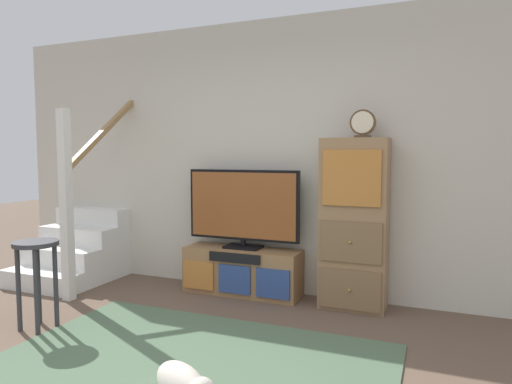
{
  "coord_description": "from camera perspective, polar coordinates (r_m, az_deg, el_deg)",
  "views": [
    {
      "loc": [
        1.47,
        -1.8,
        1.37
      ],
      "look_at": [
        -0.06,
        1.97,
        1.04
      ],
      "focal_mm": 31.54,
      "sensor_mm": 36.0,
      "label": 1
    }
  ],
  "objects": [
    {
      "name": "desk_clock",
      "position": [
        4.05,
        13.39,
        8.42
      ],
      "size": [
        0.22,
        0.08,
        0.25
      ],
      "color": "#4C3823",
      "rests_on": "side_cabinet"
    },
    {
      "name": "back_wall",
      "position": [
        4.51,
        3.08,
        4.41
      ],
      "size": [
        6.4,
        0.12,
        2.7
      ],
      "primitive_type": "cube",
      "color": "beige",
      "rests_on": "ground_plane"
    },
    {
      "name": "staircase",
      "position": [
        5.55,
        -20.42,
        -6.01
      ],
      "size": [
        1.0,
        1.36,
        2.2
      ],
      "color": "white",
      "rests_on": "ground_plane"
    },
    {
      "name": "bar_stool_near",
      "position": [
        3.96,
        -26.08,
        -8.18
      ],
      "size": [
        0.34,
        0.34,
        0.7
      ],
      "color": "#333338",
      "rests_on": "ground_plane"
    },
    {
      "name": "area_rug",
      "position": [
        3.13,
        -9.02,
        -21.24
      ],
      "size": [
        2.6,
        1.8,
        0.01
      ],
      "primitive_type": "cube",
      "color": "#4C664C",
      "rests_on": "ground_plane"
    },
    {
      "name": "television",
      "position": [
        4.42,
        -1.65,
        -1.89
      ],
      "size": [
        1.15,
        0.22,
        0.78
      ],
      "color": "black",
      "rests_on": "media_console"
    },
    {
      "name": "side_cabinet",
      "position": [
        4.11,
        12.33,
        -4.0
      ],
      "size": [
        0.58,
        0.38,
        1.52
      ],
      "color": "#93704C",
      "rests_on": "ground_plane"
    },
    {
      "name": "media_console",
      "position": [
        4.52,
        -1.76,
        -10.0
      ],
      "size": [
        1.17,
        0.38,
        0.45
      ],
      "color": "#997047",
      "rests_on": "ground_plane"
    }
  ]
}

